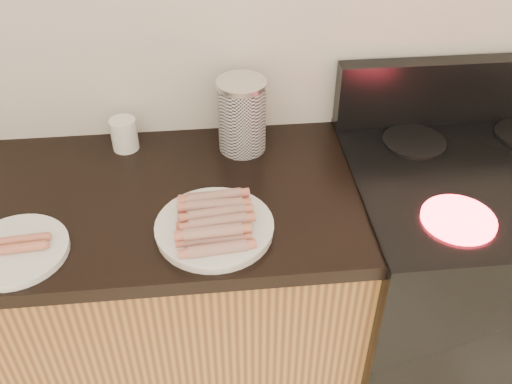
{
  "coord_description": "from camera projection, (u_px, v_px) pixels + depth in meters",
  "views": [
    {
      "loc": [
        0.02,
        0.53,
        1.83
      ],
      "look_at": [
        0.13,
        1.62,
        0.95
      ],
      "focal_mm": 40.0,
      "sensor_mm": 36.0,
      "label": 1
    }
  ],
  "objects": [
    {
      "name": "plain_sausages",
      "position": [
        14.0,
        245.0,
        1.29
      ],
      "size": [
        0.14,
        0.06,
        0.02
      ],
      "rotation": [
        0.0,
        0.0,
        0.08
      ],
      "color": "#B36E34",
      "rests_on": "side_plate"
    },
    {
      "name": "burner_near_left",
      "position": [
        458.0,
        219.0,
        1.38
      ],
      "size": [
        0.18,
        0.18,
        0.01
      ],
      "primitive_type": "cylinder",
      "color": "#FF1E2D",
      "rests_on": "stove"
    },
    {
      "name": "hotdog_pile",
      "position": [
        214.0,
        218.0,
        1.34
      ],
      "size": [
        0.14,
        0.22,
        0.05
      ],
      "rotation": [
        0.0,
        0.0,
        0.04
      ],
      "color": "maroon",
      "rests_on": "main_plate"
    },
    {
      "name": "burner_far_left",
      "position": [
        414.0,
        141.0,
        1.64
      ],
      "size": [
        0.18,
        0.18,
        0.01
      ],
      "primitive_type": "cylinder",
      "color": "black",
      "rests_on": "stove"
    },
    {
      "name": "main_plate",
      "position": [
        215.0,
        229.0,
        1.36
      ],
      "size": [
        0.37,
        0.37,
        0.02
      ],
      "primitive_type": "cylinder",
      "rotation": [
        0.0,
        0.0,
        -0.41
      ],
      "color": "silver",
      "rests_on": "counter_slab"
    },
    {
      "name": "side_plate",
      "position": [
        16.0,
        251.0,
        1.31
      ],
      "size": [
        0.28,
        0.28,
        0.02
      ],
      "primitive_type": "cylinder",
      "rotation": [
        0.0,
        0.0,
        0.2
      ],
      "color": "white",
      "rests_on": "counter_slab"
    },
    {
      "name": "mug",
      "position": [
        124.0,
        134.0,
        1.62
      ],
      "size": [
        0.09,
        0.09,
        0.09
      ],
      "primitive_type": "cylinder",
      "rotation": [
        0.0,
        0.0,
        0.22
      ],
      "color": "silver",
      "rests_on": "counter_slab"
    },
    {
      "name": "canister",
      "position": [
        242.0,
        116.0,
        1.58
      ],
      "size": [
        0.14,
        0.14,
        0.21
      ],
      "rotation": [
        0.0,
        0.0,
        0.16
      ],
      "color": "white",
      "rests_on": "counter_slab"
    },
    {
      "name": "stove",
      "position": [
        458.0,
        289.0,
        1.81
      ],
      "size": [
        0.76,
        0.65,
        0.91
      ],
      "color": "black",
      "rests_on": "floor"
    },
    {
      "name": "stove_panel",
      "position": [
        463.0,
        90.0,
        1.69
      ],
      "size": [
        0.76,
        0.06,
        0.2
      ],
      "primitive_type": "cube",
      "color": "black",
      "rests_on": "stove"
    }
  ]
}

